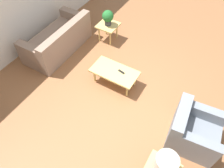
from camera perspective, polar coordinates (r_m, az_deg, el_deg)
ground_plane at (r=4.78m, az=3.04°, el=-4.12°), size 14.00×14.00×0.00m
wall_right at (r=5.56m, az=-26.64°, el=18.13°), size 0.12×7.20×2.70m
sofa at (r=5.86m, az=-13.82°, el=11.02°), size 0.90×1.84×0.77m
armchair at (r=4.27m, az=20.21°, el=-11.42°), size 0.92×0.90×0.78m
coffee_table at (r=4.82m, az=0.67°, el=3.02°), size 1.03×0.55×0.38m
side_table_plant at (r=5.96m, az=-1.05°, el=14.65°), size 0.52×0.52×0.48m
potted_plant at (r=5.79m, az=-1.10°, el=17.11°), size 0.29×0.29×0.41m
table_lamp at (r=3.35m, az=13.87°, el=-19.58°), size 0.33×0.33×0.49m
remote_control at (r=4.76m, az=2.44°, el=3.23°), size 0.16×0.07×0.02m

